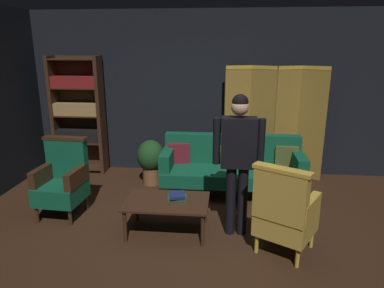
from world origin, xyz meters
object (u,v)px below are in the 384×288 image
object	(u,v)px
bookshelf	(78,113)
potted_plant	(151,159)
armchair_wing_left	(63,180)
book_green_cloth	(177,198)
folding_screen	(274,121)
standing_figure	(238,153)
armchair_gilt_accent	(285,212)
velvet_couch	(232,165)
book_navy_cloth	(177,195)
coffee_table	(167,204)

from	to	relation	value
bookshelf	potted_plant	distance (m)	1.61
armchair_wing_left	book_green_cloth	xyz separation A→B (m)	(1.58, -0.29, -0.05)
folding_screen	bookshelf	size ratio (longest dim) A/B	0.93
bookshelf	standing_figure	distance (m)	3.38
armchair_gilt_accent	standing_figure	distance (m)	0.82
velvet_couch	potted_plant	size ratio (longest dim) A/B	2.86
bookshelf	potted_plant	xyz separation A→B (m)	(1.39, -0.51, -0.64)
velvet_couch	armchair_gilt_accent	size ratio (longest dim) A/B	2.04
armchair_gilt_accent	book_green_cloth	bearing A→B (deg)	163.04
bookshelf	armchair_gilt_accent	distance (m)	4.05
standing_figure	armchair_gilt_accent	bearing A→B (deg)	-36.73
armchair_wing_left	book_navy_cloth	xyz separation A→B (m)	(1.58, -0.29, -0.02)
folding_screen	potted_plant	bearing A→B (deg)	-165.14
folding_screen	velvet_couch	xyz separation A→B (m)	(-0.69, -0.76, -0.53)
standing_figure	book_navy_cloth	bearing A→B (deg)	-179.70
folding_screen	standing_figure	distance (m)	2.10
bookshelf	book_navy_cloth	distance (m)	2.90
folding_screen	book_navy_cloth	bearing A→B (deg)	-124.31
folding_screen	coffee_table	world-z (taller)	folding_screen
standing_figure	velvet_couch	bearing A→B (deg)	91.93
armchair_gilt_accent	standing_figure	size ratio (longest dim) A/B	0.61
velvet_couch	standing_figure	bearing A→B (deg)	-88.07
armchair_wing_left	standing_figure	distance (m)	2.38
coffee_table	potted_plant	size ratio (longest dim) A/B	1.35
potted_plant	book_navy_cloth	distance (m)	1.60
armchair_gilt_accent	book_navy_cloth	bearing A→B (deg)	163.04
armchair_gilt_accent	armchair_wing_left	bearing A→B (deg)	166.65
bookshelf	armchair_wing_left	world-z (taller)	bookshelf
standing_figure	book_navy_cloth	size ratio (longest dim) A/B	8.53
velvet_couch	book_green_cloth	world-z (taller)	velvet_couch
armchair_gilt_accent	book_navy_cloth	distance (m)	1.27
bookshelf	book_green_cloth	distance (m)	2.90
bookshelf	coffee_table	distance (m)	2.88
bookshelf	armchair_wing_left	xyz separation A→B (m)	(0.45, -1.69, -0.57)
velvet_couch	bookshelf	bearing A→B (deg)	164.68
velvet_couch	book_green_cloth	size ratio (longest dim) A/B	9.39
folding_screen	book_navy_cloth	world-z (taller)	folding_screen
bookshelf	standing_figure	size ratio (longest dim) A/B	1.20
book_navy_cloth	standing_figure	bearing A→B (deg)	0.30
velvet_couch	armchair_wing_left	size ratio (longest dim) A/B	2.04
folding_screen	velvet_couch	bearing A→B (deg)	-132.41
coffee_table	armchair_gilt_accent	xyz separation A→B (m)	(1.33, -0.31, 0.12)
velvet_couch	standing_figure	size ratio (longest dim) A/B	1.25
book_green_cloth	book_navy_cloth	bearing A→B (deg)	0.00
armchair_gilt_accent	book_navy_cloth	world-z (taller)	armchair_gilt_accent
armchair_wing_left	standing_figure	bearing A→B (deg)	-7.18
standing_figure	book_green_cloth	size ratio (longest dim) A/B	7.54
folding_screen	bookshelf	world-z (taller)	bookshelf
armchair_gilt_accent	armchair_wing_left	world-z (taller)	same
folding_screen	coffee_table	xyz separation A→B (m)	(-1.48, -2.06, -0.61)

